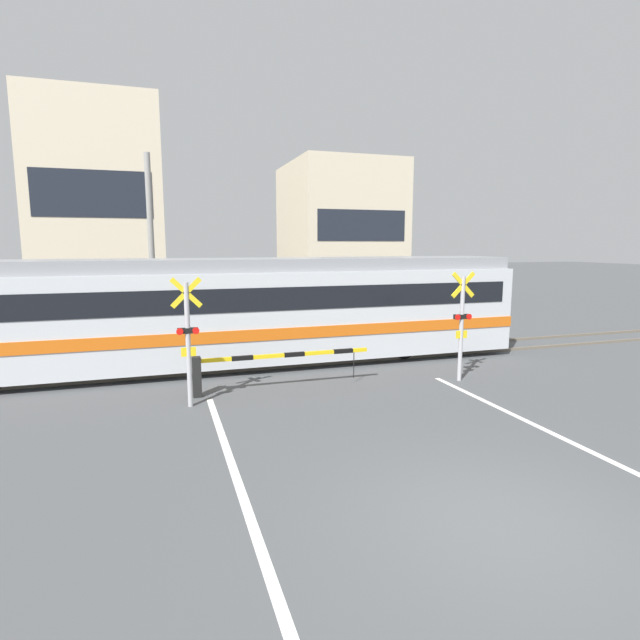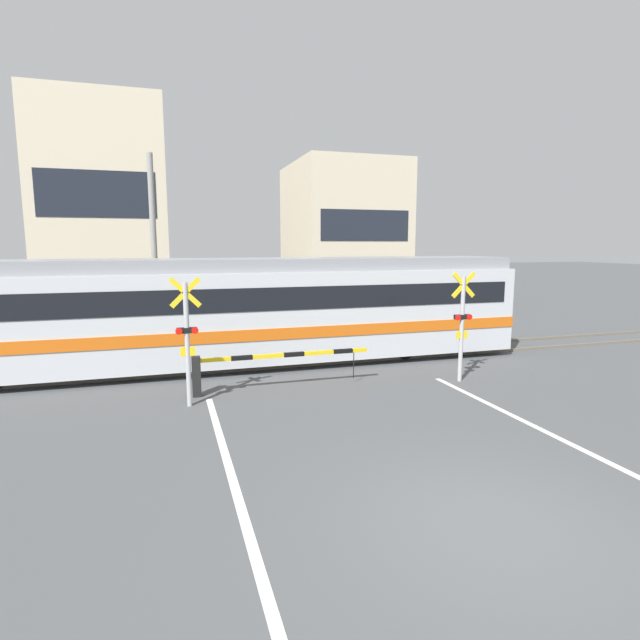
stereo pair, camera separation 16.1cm
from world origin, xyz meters
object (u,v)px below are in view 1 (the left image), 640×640
object	(u,v)px
crossing_barrier_near	(251,364)
crossing_barrier_far	(330,323)
commuter_train	(218,310)
crossing_signal_left	(188,336)
crossing_signal_right	(462,322)
pedestrian	(290,308)

from	to	relation	value
crossing_barrier_near	crossing_barrier_far	bearing A→B (deg)	54.63
commuter_train	crossing_signal_left	world-z (taller)	commuter_train
crossing_signal_right	crossing_signal_left	bearing A→B (deg)	180.00
crossing_signal_left	crossing_signal_right	distance (m)	6.93
crossing_barrier_near	pedestrian	size ratio (longest dim) A/B	2.70
crossing_signal_right	pedestrian	size ratio (longest dim) A/B	1.76
crossing_barrier_far	commuter_train	bearing A→B (deg)	-147.67
crossing_barrier_far	pedestrian	bearing A→B (deg)	104.35
commuter_train	pedestrian	world-z (taller)	commuter_train
crossing_barrier_far	pedestrian	world-z (taller)	pedestrian
commuter_train	crossing_signal_right	xyz separation A→B (m)	(5.87, -3.47, -0.11)
crossing_signal_left	pedestrian	bearing A→B (deg)	63.03
crossing_signal_left	pedestrian	size ratio (longest dim) A/B	1.76
crossing_signal_left	pedestrian	world-z (taller)	crossing_signal_left
crossing_barrier_near	crossing_signal_left	world-z (taller)	crossing_signal_left
crossing_barrier_near	crossing_signal_right	xyz separation A→B (m)	(5.44, -0.67, 0.89)
crossing_barrier_near	commuter_train	bearing A→B (deg)	98.69
commuter_train	pedestrian	size ratio (longest dim) A/B	11.15
pedestrian	crossing_barrier_near	bearing A→B (deg)	-110.52
commuter_train	crossing_barrier_near	distance (m)	3.00
crossing_barrier_near	crossing_signal_left	distance (m)	1.86
crossing_signal_right	crossing_barrier_near	bearing A→B (deg)	173.00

